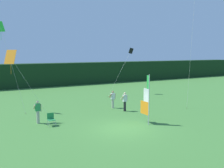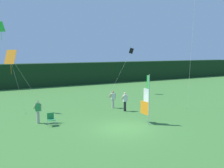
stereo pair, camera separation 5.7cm
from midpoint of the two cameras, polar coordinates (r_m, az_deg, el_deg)
The scene contains 10 objects.
ground_plane at distance 17.54m, azimuth 2.30°, elevation -9.95°, with size 120.00×120.00×0.00m, color #3D7533.
distant_treeline at distance 39.78m, azimuth -15.86°, elevation 1.95°, with size 80.00×2.40×3.47m, color black.
banner_flag at distance 18.45m, azimuth 7.62°, elevation -3.62°, with size 0.06×1.03×3.60m.
person_near_banner at distance 19.30m, azimuth -16.36°, elevation -5.89°, with size 0.55×0.48×1.68m.
person_mid_field at distance 22.33m, azimuth 2.81°, elevation -3.86°, with size 0.55×0.48×1.67m.
person_far_left at distance 23.55m, azimuth 0.10°, elevation -3.36°, with size 0.55×0.48×1.61m.
folding_chair at distance 18.60m, azimuth -13.59°, elevation -7.51°, with size 0.51×0.51×0.89m.
kite_green_diamond_0 at distance 23.69m, azimuth -23.53°, elevation 10.82°, with size 1.81×2.22×7.70m.
kite_black_box_2 at distance 31.48m, azimuth 4.21°, elevation 7.38°, with size 4.06×1.17×5.70m.
kite_orange_diamond_3 at distance 19.96m, azimuth -21.67°, elevation 5.26°, with size 3.28×1.37×5.33m.
Camera 1 is at (-8.60, -14.39, 5.16)m, focal length 40.84 mm.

